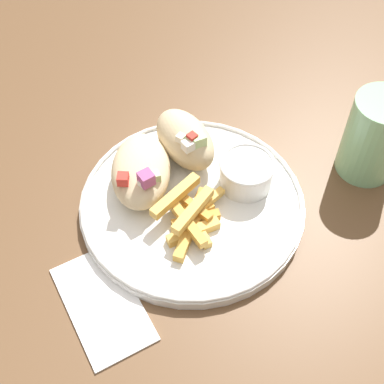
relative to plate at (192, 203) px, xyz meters
name	(u,v)px	position (x,y,z in m)	size (l,w,h in m)	color
ground_plane	(197,371)	(-0.02, 0.03, -0.74)	(10.00, 10.00, 0.00)	brown
table	(201,216)	(-0.02, 0.03, -0.08)	(1.31, 1.31, 0.73)	brown
napkin	(103,304)	(0.04, -0.17, -0.01)	(0.15, 0.10, 0.00)	white
plate	(192,203)	(0.00, 0.00, 0.00)	(0.29, 0.29, 0.02)	white
pita_sandwich_near	(141,171)	(-0.07, -0.03, 0.03)	(0.14, 0.14, 0.06)	beige
pita_sandwich_far	(185,139)	(-0.07, 0.04, 0.04)	(0.11, 0.07, 0.07)	beige
fries_pile	(191,216)	(0.02, -0.02, 0.02)	(0.09, 0.11, 0.03)	gold
sauce_ramekin	(247,172)	(0.02, 0.07, 0.03)	(0.07, 0.07, 0.04)	white
water_glass	(373,140)	(0.09, 0.23, 0.04)	(0.08, 0.08, 0.12)	#8CCC93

